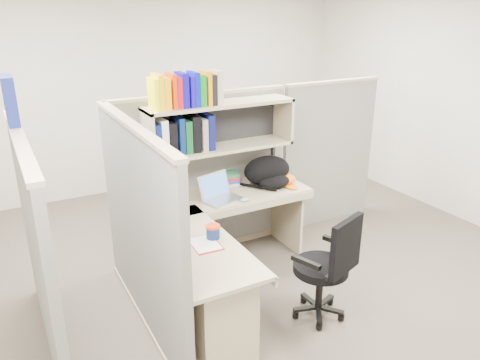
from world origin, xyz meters
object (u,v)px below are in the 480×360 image
task_chair (324,283)px  backpack (271,172)px  desk (219,278)px  laptop (222,188)px  snack_canister (213,231)px

task_chair → backpack: bearing=80.4°
desk → task_chair: (0.77, -0.30, -0.11)m
desk → task_chair: bearing=-21.0°
backpack → laptop: bearing=172.5°
backpack → task_chair: bearing=-118.1°
backpack → snack_canister: size_ratio=4.41×
desk → backpack: 1.34m
laptop → snack_canister: bearing=-137.4°
desk → laptop: size_ratio=5.25×
laptop → backpack: (0.58, 0.11, 0.02)m
desk → task_chair: 0.84m
backpack → desk: bearing=-157.9°
snack_canister → desk: bearing=-91.3°
laptop → task_chair: bearing=-84.6°
snack_canister → task_chair: (0.77, -0.40, -0.46)m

